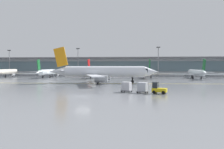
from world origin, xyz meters
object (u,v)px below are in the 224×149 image
at_px(gate_airplane_4, 196,73).
at_px(cargo_dolly_lead, 143,87).
at_px(gate_airplane_0, 4,72).
at_px(cargo_dolly_trailing, 127,87).
at_px(gate_airplane_1, 47,72).
at_px(baggage_tug, 158,89).
at_px(apron_light_mast_2, 158,60).
at_px(taxiing_regional_jet, 103,72).
at_px(gate_airplane_3, 147,72).
at_px(gate_airplane_2, 95,72).
at_px(apron_light_mast_0, 9,62).
at_px(apron_light_mast_1, 78,61).

xyz_separation_m(gate_airplane_4, cargo_dolly_lead, (-23.55, -51.01, -1.28)).
distance_m(gate_airplane_0, cargo_dolly_trailing, 77.92).
bearing_deg(gate_airplane_1, baggage_tug, -142.73).
xyz_separation_m(baggage_tug, apron_light_mast_2, (7.05, 66.74, 6.91)).
relative_size(gate_airplane_0, cargo_dolly_lead, 9.37).
bearing_deg(cargo_dolly_lead, gate_airplane_1, 146.54).
bearing_deg(gate_airplane_1, taxiing_regional_jet, -135.75).
height_order(gate_airplane_1, apron_light_mast_2, apron_light_mast_2).
height_order(gate_airplane_3, cargo_dolly_lead, gate_airplane_3).
height_order(gate_airplane_2, gate_airplane_4, same).
bearing_deg(gate_airplane_3, gate_airplane_4, -97.64).
height_order(cargo_dolly_lead, apron_light_mast_2, apron_light_mast_2).
bearing_deg(cargo_dolly_trailing, baggage_tug, -0.00).
bearing_deg(gate_airplane_3, apron_light_mast_0, 75.16).
bearing_deg(gate_airplane_3, baggage_tug, 175.86).
xyz_separation_m(gate_airplane_2, cargo_dolly_lead, (18.08, -50.99, -1.28)).
distance_m(gate_airplane_1, baggage_tug, 67.24).
bearing_deg(gate_airplane_4, gate_airplane_3, 84.09).
distance_m(gate_airplane_2, apron_light_mast_2, 32.09).
bearing_deg(gate_airplane_1, apron_light_mast_1, -30.32).
bearing_deg(taxiing_regional_jet, gate_airplane_4, 36.54).
height_order(gate_airplane_1, baggage_tug, gate_airplane_1).
height_order(gate_airplane_2, apron_light_mast_0, apron_light_mast_0).
distance_m(gate_airplane_4, cargo_dolly_trailing, 56.60).
height_order(gate_airplane_3, cargo_dolly_trailing, gate_airplane_3).
height_order(gate_airplane_4, apron_light_mast_0, apron_light_mast_0).
height_order(taxiing_regional_jet, apron_light_mast_0, apron_light_mast_0).
relative_size(gate_airplane_4, cargo_dolly_trailing, 9.35).
bearing_deg(baggage_tug, cargo_dolly_trailing, 180.00).
distance_m(gate_airplane_0, gate_airplane_4, 84.08).
bearing_deg(gate_airplane_2, gate_airplane_4, -85.49).
height_order(gate_airplane_1, gate_airplane_2, same).
distance_m(baggage_tug, apron_light_mast_2, 67.47).
xyz_separation_m(cargo_dolly_trailing, apron_light_mast_1, (-26.80, 67.41, 6.68)).
xyz_separation_m(gate_airplane_0, cargo_dolly_lead, (60.49, -53.68, -1.28)).
bearing_deg(apron_light_mast_2, apron_light_mast_0, 179.09).
relative_size(apron_light_mast_0, apron_light_mast_2, 0.94).
xyz_separation_m(gate_airplane_2, apron_light_mast_2, (27.96, 14.77, 5.46)).
bearing_deg(cargo_dolly_trailing, gate_airplane_1, 144.91).
bearing_deg(gate_airplane_3, taxiing_regional_jet, 150.28).
bearing_deg(cargo_dolly_lead, apron_light_mast_1, 132.79).
bearing_deg(gate_airplane_4, gate_airplane_0, 86.80).
distance_m(gate_airplane_0, apron_light_mast_1, 34.46).
xyz_separation_m(gate_airplane_3, apron_light_mast_2, (6.10, 13.18, 5.46)).
xyz_separation_m(apron_light_mast_0, apron_light_mast_1, (35.68, 1.51, 0.37)).
bearing_deg(baggage_tug, gate_airplane_3, 108.23).
bearing_deg(apron_light_mast_1, taxiing_regional_jet, -66.89).
xyz_separation_m(cargo_dolly_trailing, apron_light_mast_2, (12.91, 64.70, 6.74)).
distance_m(apron_light_mast_0, apron_light_mast_1, 35.71).
bearing_deg(taxiing_regional_jet, apron_light_mast_2, 61.87).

